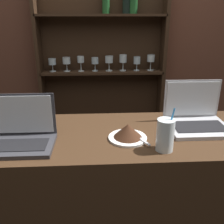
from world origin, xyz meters
The scene contains 7 objects.
bar_counter centered at (0.00, 0.27, 0.51)m, with size 2.19×0.53×1.02m.
back_wall centered at (0.00, 1.57, 1.35)m, with size 7.00×0.06×2.70m.
back_shelf centered at (-0.09, 1.49, 1.02)m, with size 1.14×0.18×1.95m.
laptop_near centered at (-0.50, 0.18, 1.07)m, with size 0.34×0.20×0.21m.
laptop_far centered at (0.35, 0.33, 1.07)m, with size 0.30×0.25×0.22m.
cake_plate centered at (-0.01, 0.21, 1.06)m, with size 0.18×0.18×0.07m.
water_glass centered at (0.13, 0.10, 1.09)m, with size 0.07×0.07×0.19m.
Camera 1 is at (-0.14, -0.81, 1.55)m, focal length 40.00 mm.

